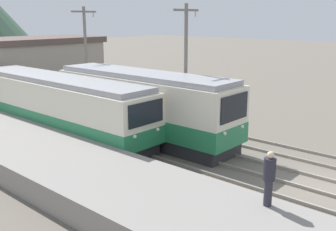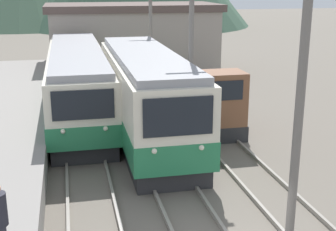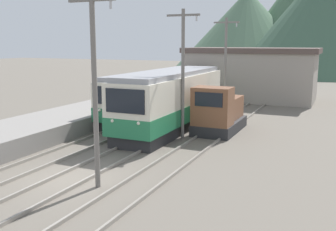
{
  "view_description": "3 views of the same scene",
  "coord_description": "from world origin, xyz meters",
  "views": [
    {
      "loc": [
        -15.21,
        -4.94,
        6.76
      ],
      "look_at": [
        -0.27,
        8.14,
        1.78
      ],
      "focal_mm": 42.0,
      "sensor_mm": 36.0,
      "label": 1
    },
    {
      "loc": [
        -3.09,
        -9.09,
        6.76
      ],
      "look_at": [
        0.77,
        8.53,
        1.53
      ],
      "focal_mm": 50.0,
      "sensor_mm": 36.0,
      "label": 2
    },
    {
      "loc": [
        10.24,
        -12.62,
        5.61
      ],
      "look_at": [
        1.15,
        7.69,
        1.46
      ],
      "focal_mm": 42.0,
      "sensor_mm": 36.0,
      "label": 3
    }
  ],
  "objects": [
    {
      "name": "catenary_mast_far",
      "position": [
        1.71,
        17.44,
        4.06
      ],
      "size": [
        2.0,
        0.2,
        7.48
      ],
      "color": "slate",
      "rests_on": "ground"
    },
    {
      "name": "shunting_locomotive",
      "position": [
        3.2,
        10.98,
        1.21
      ],
      "size": [
        2.4,
        4.81,
        3.0
      ],
      "color": "#28282B",
      "rests_on": "ground"
    },
    {
      "name": "commuter_train_center",
      "position": [
        0.2,
        10.46,
        1.76
      ],
      "size": [
        2.84,
        12.14,
        3.81
      ],
      "color": "#28282B",
      "rests_on": "ground"
    },
    {
      "name": "commuter_train_left",
      "position": [
        -2.6,
        14.81,
        1.62
      ],
      "size": [
        2.84,
        14.83,
        3.47
      ],
      "color": "#28282B",
      "rests_on": "ground"
    },
    {
      "name": "catenary_mast_near",
      "position": [
        1.71,
        -0.31,
        4.06
      ],
      "size": [
        2.0,
        0.2,
        7.48
      ],
      "color": "slate",
      "rests_on": "ground"
    },
    {
      "name": "station_building",
      "position": [
        1.88,
        26.0,
        2.57
      ],
      "size": [
        12.6,
        6.3,
        5.1
      ],
      "color": "gray",
      "rests_on": "ground"
    },
    {
      "name": "catenary_mast_mid",
      "position": [
        1.71,
        8.57,
        4.06
      ],
      "size": [
        2.0,
        0.2,
        7.48
      ],
      "color": "slate",
      "rests_on": "ground"
    }
  ]
}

